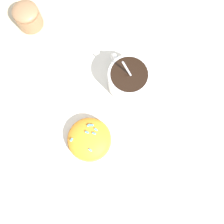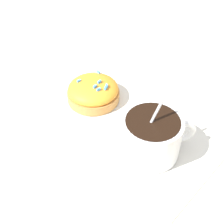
% 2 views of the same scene
% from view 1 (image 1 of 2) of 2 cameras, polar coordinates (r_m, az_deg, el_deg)
% --- Properties ---
extents(ground_plane, '(3.00, 3.00, 0.00)m').
position_cam_1_polar(ground_plane, '(0.59, -0.22, -0.13)').
color(ground_plane, '#C6B793').
extents(paper_napkin, '(0.35, 0.32, 0.00)m').
position_cam_1_polar(paper_napkin, '(0.58, -0.22, -0.10)').
color(paper_napkin, white).
rests_on(paper_napkin, ground_plane).
extents(coffee_cup, '(0.09, 0.10, 0.10)m').
position_cam_1_polar(coffee_cup, '(0.57, 3.52, 7.27)').
color(coffee_cup, white).
rests_on(coffee_cup, paper_napkin).
extents(frosted_pastry, '(0.09, 0.09, 0.04)m').
position_cam_1_polar(frosted_pastry, '(0.56, -4.98, -5.91)').
color(frosted_pastry, '#C18442').
rests_on(frosted_pastry, paper_napkin).
extents(sugar_bowl, '(0.06, 0.06, 0.06)m').
position_cam_1_polar(sugar_bowl, '(0.67, -17.93, 19.22)').
color(sugar_bowl, '#99704C').
rests_on(sugar_bowl, ground_plane).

